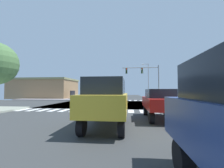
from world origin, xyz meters
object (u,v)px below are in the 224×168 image
(street_lamp, at_px, (147,77))
(sedan_farside_2, at_px, (111,93))
(traffic_signal_mast, at_px, (144,74))
(suv_queued_1, at_px, (107,99))
(sedan_leading_4, at_px, (92,94))
(bank_building, at_px, (45,89))
(sedan_middle_5, at_px, (160,101))

(street_lamp, xyz_separation_m, sedan_farside_2, (-9.74, 3.27, -4.00))
(traffic_signal_mast, bearing_deg, suv_queued_1, -100.58)
(suv_queued_1, xyz_separation_m, sedan_leading_4, (-7.00, 25.44, -0.28))
(sedan_farside_2, xyz_separation_m, suv_queued_1, (4.00, -34.89, 0.28))
(bank_building, distance_m, sedan_farside_2, 16.90)
(street_lamp, relative_size, sedan_farside_2, 2.01)
(sedan_middle_5, bearing_deg, suv_queued_1, -140.49)
(street_lamp, distance_m, suv_queued_1, 32.36)
(suv_queued_1, bearing_deg, sedan_farside_2, 96.54)
(street_lamp, height_order, bank_building, street_lamp)
(traffic_signal_mast, relative_size, street_lamp, 0.77)
(bank_building, bearing_deg, sedan_farside_2, 29.17)
(sedan_leading_4, bearing_deg, street_lamp, -154.10)
(traffic_signal_mast, height_order, sedan_middle_5, traffic_signal_mast)
(sedan_farside_2, height_order, suv_queued_1, suv_queued_1)
(traffic_signal_mast, xyz_separation_m, suv_queued_1, (-3.81, -20.40, -3.31))
(traffic_signal_mast, height_order, sedan_farside_2, traffic_signal_mast)
(traffic_signal_mast, xyz_separation_m, sedan_leading_4, (-10.81, 5.04, -3.59))
(suv_queued_1, distance_m, sedan_middle_5, 3.90)
(suv_queued_1, bearing_deg, sedan_middle_5, 39.51)
(bank_building, bearing_deg, street_lamp, 11.44)
(bank_building, height_order, sedan_middle_5, bank_building)
(sedan_middle_5, bearing_deg, sedan_farside_2, 102.18)
(street_lamp, height_order, sedan_farside_2, street_lamp)
(suv_queued_1, bearing_deg, sedan_leading_4, 105.38)
(traffic_signal_mast, relative_size, sedan_middle_5, 1.54)
(sedan_farside_2, xyz_separation_m, sedan_leading_4, (-3.00, -9.45, 0.00))
(street_lamp, height_order, sedan_middle_5, street_lamp)
(sedan_middle_5, bearing_deg, street_lamp, 84.62)
(bank_building, height_order, suv_queued_1, bank_building)
(sedan_middle_5, bearing_deg, sedan_leading_4, 113.53)
(traffic_signal_mast, height_order, sedan_leading_4, traffic_signal_mast)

